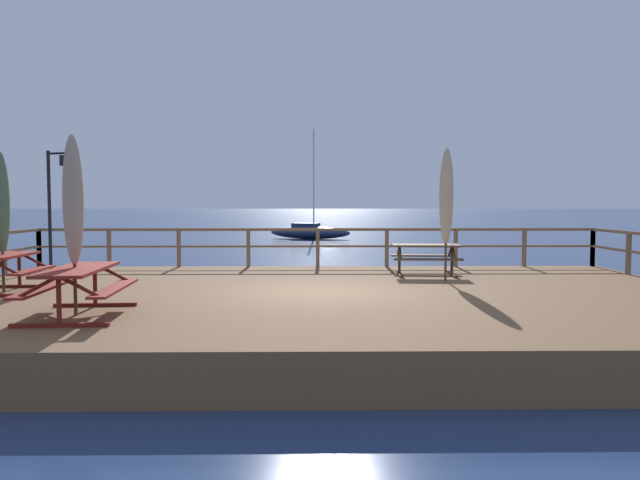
{
  "coord_description": "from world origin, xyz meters",
  "views": [
    {
      "loc": [
        -0.2,
        -12.44,
        2.49
      ],
      "look_at": [
        0.0,
        0.77,
        1.72
      ],
      "focal_mm": 34.79,
      "sensor_mm": 36.0,
      "label": 1
    }
  ],
  "objects_px": {
    "picnic_table_back_left": "(78,280)",
    "picnic_table_mid_centre": "(426,253)",
    "patio_umbrella_tall_mid_left": "(1,203)",
    "picnic_table_back_right": "(4,265)",
    "patio_umbrella_tall_mid_right": "(73,201)",
    "lamp_post_hooked": "(55,191)",
    "sailboat_distant": "(310,232)",
    "patio_umbrella_short_front": "(446,197)"
  },
  "relations": [
    {
      "from": "picnic_table_back_left",
      "to": "patio_umbrella_tall_mid_left",
      "type": "xyz_separation_m",
      "value": [
        -2.49,
        2.66,
        1.22
      ]
    },
    {
      "from": "picnic_table_back_left",
      "to": "patio_umbrella_short_front",
      "type": "relative_size",
      "value": 0.74
    },
    {
      "from": "patio_umbrella_tall_mid_right",
      "to": "lamp_post_hooked",
      "type": "distance_m",
      "value": 7.63
    },
    {
      "from": "lamp_post_hooked",
      "to": "picnic_table_mid_centre",
      "type": "bearing_deg",
      "value": -8.53
    },
    {
      "from": "patio_umbrella_tall_mid_left",
      "to": "patio_umbrella_short_front",
      "type": "distance_m",
      "value": 9.39
    },
    {
      "from": "picnic_table_back_left",
      "to": "patio_umbrella_tall_mid_left",
      "type": "height_order",
      "value": "patio_umbrella_tall_mid_left"
    },
    {
      "from": "patio_umbrella_tall_mid_right",
      "to": "picnic_table_back_right",
      "type": "bearing_deg",
      "value": 132.52
    },
    {
      "from": "picnic_table_mid_centre",
      "to": "patio_umbrella_tall_mid_right",
      "type": "height_order",
      "value": "patio_umbrella_tall_mid_right"
    },
    {
      "from": "picnic_table_back_left",
      "to": "picnic_table_mid_centre",
      "type": "bearing_deg",
      "value": 40.33
    },
    {
      "from": "picnic_table_back_right",
      "to": "patio_umbrella_short_front",
      "type": "height_order",
      "value": "patio_umbrella_short_front"
    },
    {
      "from": "picnic_table_back_left",
      "to": "lamp_post_hooked",
      "type": "bearing_deg",
      "value": 114.58
    },
    {
      "from": "patio_umbrella_short_front",
      "to": "sailboat_distant",
      "type": "bearing_deg",
      "value": 96.06
    },
    {
      "from": "patio_umbrella_short_front",
      "to": "lamp_post_hooked",
      "type": "distance_m",
      "value": 10.33
    },
    {
      "from": "picnic_table_back_right",
      "to": "patio_umbrella_tall_mid_right",
      "type": "xyz_separation_m",
      "value": [
        2.4,
        -2.62,
        1.27
      ]
    },
    {
      "from": "patio_umbrella_short_front",
      "to": "lamp_post_hooked",
      "type": "relative_size",
      "value": 0.95
    },
    {
      "from": "picnic_table_mid_centre",
      "to": "patio_umbrella_tall_mid_right",
      "type": "relative_size",
      "value": 0.61
    },
    {
      "from": "picnic_table_mid_centre",
      "to": "lamp_post_hooked",
      "type": "xyz_separation_m",
      "value": [
        -9.74,
        1.46,
        1.56
      ]
    },
    {
      "from": "picnic_table_mid_centre",
      "to": "patio_umbrella_tall_mid_left",
      "type": "height_order",
      "value": "patio_umbrella_tall_mid_left"
    },
    {
      "from": "picnic_table_back_left",
      "to": "sailboat_distant",
      "type": "distance_m",
      "value": 34.27
    },
    {
      "from": "picnic_table_back_right",
      "to": "picnic_table_mid_centre",
      "type": "xyz_separation_m",
      "value": [
        9.01,
        2.87,
        -0.0
      ]
    },
    {
      "from": "patio_umbrella_tall_mid_left",
      "to": "patio_umbrella_short_front",
      "type": "relative_size",
      "value": 0.92
    },
    {
      "from": "picnic_table_back_right",
      "to": "picnic_table_mid_centre",
      "type": "distance_m",
      "value": 9.46
    },
    {
      "from": "picnic_table_back_left",
      "to": "picnic_table_mid_centre",
      "type": "height_order",
      "value": "same"
    },
    {
      "from": "lamp_post_hooked",
      "to": "patio_umbrella_tall_mid_left",
      "type": "bearing_deg",
      "value": -80.68
    },
    {
      "from": "sailboat_distant",
      "to": "picnic_table_back_right",
      "type": "bearing_deg",
      "value": -100.95
    },
    {
      "from": "picnic_table_back_right",
      "to": "picnic_table_back_left",
      "type": "bearing_deg",
      "value": -47.25
    },
    {
      "from": "patio_umbrella_tall_mid_right",
      "to": "sailboat_distant",
      "type": "bearing_deg",
      "value": 83.85
    },
    {
      "from": "patio_umbrella_tall_mid_left",
      "to": "patio_umbrella_short_front",
      "type": "xyz_separation_m",
      "value": [
        9.25,
        1.62,
        0.15
      ]
    },
    {
      "from": "patio_umbrella_tall_mid_left",
      "to": "picnic_table_back_right",
      "type": "bearing_deg",
      "value": 53.03
    },
    {
      "from": "picnic_table_back_left",
      "to": "picnic_table_mid_centre",
      "type": "distance_m",
      "value": 8.57
    },
    {
      "from": "picnic_table_back_right",
      "to": "picnic_table_mid_centre",
      "type": "height_order",
      "value": "same"
    },
    {
      "from": "lamp_post_hooked",
      "to": "sailboat_distant",
      "type": "distance_m",
      "value": 28.0
    },
    {
      "from": "sailboat_distant",
      "to": "picnic_table_mid_centre",
      "type": "bearing_deg",
      "value": -84.11
    },
    {
      "from": "picnic_table_back_left",
      "to": "sailboat_distant",
      "type": "bearing_deg",
      "value": 83.98
    },
    {
      "from": "patio_umbrella_tall_mid_left",
      "to": "lamp_post_hooked",
      "type": "height_order",
      "value": "lamp_post_hooked"
    },
    {
      "from": "patio_umbrella_short_front",
      "to": "patio_umbrella_tall_mid_left",
      "type": "bearing_deg",
      "value": -170.07
    },
    {
      "from": "picnic_table_mid_centre",
      "to": "sailboat_distant",
      "type": "xyz_separation_m",
      "value": [
        -2.94,
        28.53,
        -0.76
      ]
    },
    {
      "from": "picnic_table_back_right",
      "to": "patio_umbrella_short_front",
      "type": "xyz_separation_m",
      "value": [
        9.23,
        1.6,
        1.38
      ]
    },
    {
      "from": "patio_umbrella_tall_mid_left",
      "to": "sailboat_distant",
      "type": "height_order",
      "value": "sailboat_distant"
    },
    {
      "from": "patio_umbrella_tall_mid_left",
      "to": "patio_umbrella_tall_mid_right",
      "type": "xyz_separation_m",
      "value": [
        2.42,
        -2.6,
        0.03
      ]
    },
    {
      "from": "patio_umbrella_tall_mid_left",
      "to": "sailboat_distant",
      "type": "relative_size",
      "value": 0.36
    },
    {
      "from": "patio_umbrella_tall_mid_right",
      "to": "lamp_post_hooked",
      "type": "xyz_separation_m",
      "value": [
        -3.13,
        6.95,
        0.29
      ]
    }
  ]
}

